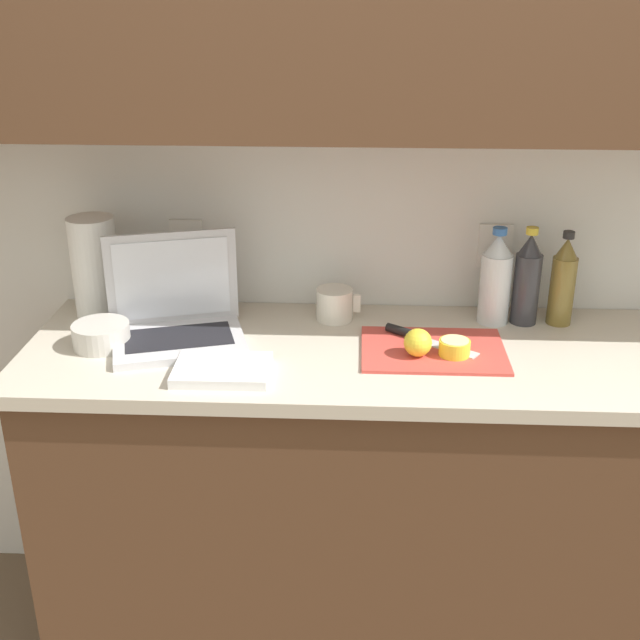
{
  "coord_description": "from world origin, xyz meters",
  "views": [
    {
      "loc": [
        -0.23,
        -1.8,
        1.76
      ],
      "look_at": [
        -0.32,
        -0.01,
        1.0
      ],
      "focal_mm": 45.0,
      "sensor_mm": 36.0,
      "label": 1
    }
  ],
  "objects_px": {
    "bottle_water_clear": "(496,280)",
    "bottle_green_soda": "(563,282)",
    "bottle_oil_tall": "(527,280)",
    "measuring_cup": "(335,304)",
    "lemon_half_cut": "(454,347)",
    "knife": "(415,336)",
    "paper_towel_roll": "(95,268)",
    "bowl_white": "(101,335)",
    "cutting_board": "(433,350)",
    "lemon_whole_beside": "(418,343)",
    "laptop": "(176,315)"
  },
  "relations": [
    {
      "from": "bottle_water_clear",
      "to": "bowl_white",
      "type": "relative_size",
      "value": 1.84
    },
    {
      "from": "lemon_half_cut",
      "to": "bottle_oil_tall",
      "type": "relative_size",
      "value": 0.29
    },
    {
      "from": "lemon_whole_beside",
      "to": "measuring_cup",
      "type": "xyz_separation_m",
      "value": [
        -0.21,
        0.23,
        0.0
      ]
    },
    {
      "from": "bottle_oil_tall",
      "to": "bowl_white",
      "type": "bearing_deg",
      "value": -169.18
    },
    {
      "from": "bottle_water_clear",
      "to": "lemon_half_cut",
      "type": "bearing_deg",
      "value": -118.63
    },
    {
      "from": "lemon_whole_beside",
      "to": "laptop",
      "type": "bearing_deg",
      "value": 171.23
    },
    {
      "from": "cutting_board",
      "to": "knife",
      "type": "relative_size",
      "value": 1.57
    },
    {
      "from": "knife",
      "to": "bottle_oil_tall",
      "type": "bearing_deg",
      "value": 60.52
    },
    {
      "from": "bottle_oil_tall",
      "to": "bottle_water_clear",
      "type": "distance_m",
      "value": 0.08
    },
    {
      "from": "cutting_board",
      "to": "bottle_water_clear",
      "type": "distance_m",
      "value": 0.28
    },
    {
      "from": "lemon_half_cut",
      "to": "measuring_cup",
      "type": "bearing_deg",
      "value": 142.81
    },
    {
      "from": "lemon_half_cut",
      "to": "paper_towel_roll",
      "type": "xyz_separation_m",
      "value": [
        -0.93,
        0.22,
        0.11
      ]
    },
    {
      "from": "bottle_green_soda",
      "to": "bowl_white",
      "type": "xyz_separation_m",
      "value": [
        -1.17,
        -0.21,
        -0.09
      ]
    },
    {
      "from": "lemon_half_cut",
      "to": "bottle_green_soda",
      "type": "xyz_separation_m",
      "value": [
        0.3,
        0.23,
        0.09
      ]
    },
    {
      "from": "knife",
      "to": "bowl_white",
      "type": "relative_size",
      "value": 1.58
    },
    {
      "from": "paper_towel_roll",
      "to": "knife",
      "type": "bearing_deg",
      "value": -8.72
    },
    {
      "from": "bottle_oil_tall",
      "to": "knife",
      "type": "bearing_deg",
      "value": -154.44
    },
    {
      "from": "bottle_oil_tall",
      "to": "measuring_cup",
      "type": "relative_size",
      "value": 2.21
    },
    {
      "from": "lemon_half_cut",
      "to": "bottle_water_clear",
      "type": "xyz_separation_m",
      "value": [
        0.12,
        0.23,
        0.09
      ]
    },
    {
      "from": "bottle_oil_tall",
      "to": "lemon_half_cut",
      "type": "bearing_deg",
      "value": -132.06
    },
    {
      "from": "bottle_green_soda",
      "to": "bowl_white",
      "type": "height_order",
      "value": "bottle_green_soda"
    },
    {
      "from": "laptop",
      "to": "measuring_cup",
      "type": "relative_size",
      "value": 3.22
    },
    {
      "from": "cutting_board",
      "to": "bowl_white",
      "type": "distance_m",
      "value": 0.82
    },
    {
      "from": "bottle_water_clear",
      "to": "paper_towel_roll",
      "type": "height_order",
      "value": "paper_towel_roll"
    },
    {
      "from": "bottle_green_soda",
      "to": "bowl_white",
      "type": "relative_size",
      "value": 1.79
    },
    {
      "from": "lemon_half_cut",
      "to": "lemon_whole_beside",
      "type": "xyz_separation_m",
      "value": [
        -0.09,
        -0.01,
        0.01
      ]
    },
    {
      "from": "bottle_water_clear",
      "to": "bottle_oil_tall",
      "type": "bearing_deg",
      "value": 0.0
    },
    {
      "from": "lemon_whole_beside",
      "to": "paper_towel_roll",
      "type": "xyz_separation_m",
      "value": [
        -0.84,
        0.22,
        0.1
      ]
    },
    {
      "from": "bottle_oil_tall",
      "to": "paper_towel_roll",
      "type": "xyz_separation_m",
      "value": [
        -1.14,
        -0.01,
        0.02
      ]
    },
    {
      "from": "paper_towel_roll",
      "to": "bottle_green_soda",
      "type": "bearing_deg",
      "value": 0.54
    },
    {
      "from": "cutting_board",
      "to": "paper_towel_roll",
      "type": "xyz_separation_m",
      "value": [
        -0.88,
        0.18,
        0.13
      ]
    },
    {
      "from": "laptop",
      "to": "lemon_half_cut",
      "type": "distance_m",
      "value": 0.7
    },
    {
      "from": "cutting_board",
      "to": "lemon_half_cut",
      "type": "bearing_deg",
      "value": -34.67
    },
    {
      "from": "cutting_board",
      "to": "measuring_cup",
      "type": "bearing_deg",
      "value": 142.35
    },
    {
      "from": "bottle_water_clear",
      "to": "lemon_whole_beside",
      "type": "bearing_deg",
      "value": -132.12
    },
    {
      "from": "cutting_board",
      "to": "bottle_oil_tall",
      "type": "height_order",
      "value": "bottle_oil_tall"
    },
    {
      "from": "measuring_cup",
      "to": "cutting_board",
      "type": "bearing_deg",
      "value": -37.65
    },
    {
      "from": "bowl_white",
      "to": "paper_towel_roll",
      "type": "relative_size",
      "value": 0.51
    },
    {
      "from": "cutting_board",
      "to": "lemon_whole_beside",
      "type": "height_order",
      "value": "lemon_whole_beside"
    },
    {
      "from": "bottle_water_clear",
      "to": "bowl_white",
      "type": "height_order",
      "value": "bottle_water_clear"
    },
    {
      "from": "knife",
      "to": "bowl_white",
      "type": "height_order",
      "value": "bowl_white"
    },
    {
      "from": "laptop",
      "to": "cutting_board",
      "type": "relative_size",
      "value": 1.09
    },
    {
      "from": "bottle_water_clear",
      "to": "bottle_green_soda",
      "type": "bearing_deg",
      "value": 0.0
    },
    {
      "from": "measuring_cup",
      "to": "paper_towel_roll",
      "type": "bearing_deg",
      "value": -179.32
    },
    {
      "from": "laptop",
      "to": "bottle_green_soda",
      "type": "xyz_separation_m",
      "value": [
        0.99,
        0.14,
        0.05
      ]
    },
    {
      "from": "lemon_whole_beside",
      "to": "bottle_green_soda",
      "type": "distance_m",
      "value": 0.46
    },
    {
      "from": "bowl_white",
      "to": "lemon_half_cut",
      "type": "bearing_deg",
      "value": -1.5
    },
    {
      "from": "knife",
      "to": "bottle_oil_tall",
      "type": "relative_size",
      "value": 0.85
    },
    {
      "from": "knife",
      "to": "bowl_white",
      "type": "distance_m",
      "value": 0.78
    },
    {
      "from": "bottle_green_soda",
      "to": "bottle_water_clear",
      "type": "bearing_deg",
      "value": -180.0
    }
  ]
}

